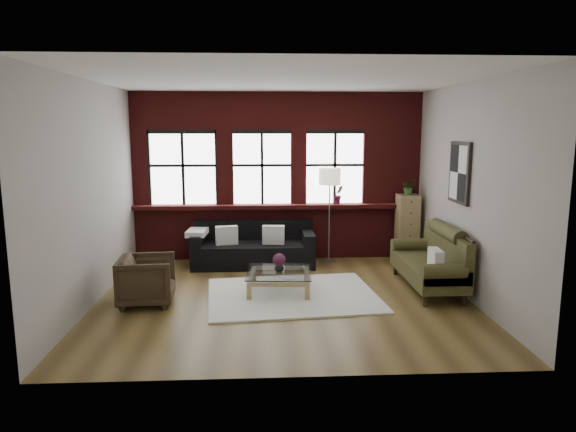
{
  "coord_description": "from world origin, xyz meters",
  "views": [
    {
      "loc": [
        -0.32,
        -7.4,
        2.52
      ],
      "look_at": [
        0.1,
        0.6,
        1.15
      ],
      "focal_mm": 32.0,
      "sensor_mm": 36.0,
      "label": 1
    }
  ],
  "objects_px": {
    "vintage_settee": "(428,258)",
    "vase": "(279,267)",
    "armchair": "(147,280)",
    "floor_lamp": "(329,212)",
    "dark_sofa": "(253,244)",
    "drawer_chest": "(407,228)",
    "coffee_table": "(279,282)"
  },
  "relations": [
    {
      "from": "vintage_settee",
      "to": "armchair",
      "type": "height_order",
      "value": "vintage_settee"
    },
    {
      "from": "coffee_table",
      "to": "floor_lamp",
      "type": "height_order",
      "value": "floor_lamp"
    },
    {
      "from": "vase",
      "to": "floor_lamp",
      "type": "xyz_separation_m",
      "value": [
        1.0,
        1.72,
        0.57
      ]
    },
    {
      "from": "coffee_table",
      "to": "drawer_chest",
      "type": "height_order",
      "value": "drawer_chest"
    },
    {
      "from": "vintage_settee",
      "to": "floor_lamp",
      "type": "bearing_deg",
      "value": 128.54
    },
    {
      "from": "armchair",
      "to": "coffee_table",
      "type": "xyz_separation_m",
      "value": [
        1.93,
        0.46,
        -0.2
      ]
    },
    {
      "from": "coffee_table",
      "to": "floor_lamp",
      "type": "bearing_deg",
      "value": 59.72
    },
    {
      "from": "armchair",
      "to": "vase",
      "type": "relative_size",
      "value": 5.1
    },
    {
      "from": "dark_sofa",
      "to": "armchair",
      "type": "distance_m",
      "value": 2.55
    },
    {
      "from": "dark_sofa",
      "to": "vintage_settee",
      "type": "relative_size",
      "value": 1.18
    },
    {
      "from": "armchair",
      "to": "dark_sofa",
      "type": "bearing_deg",
      "value": -40.61
    },
    {
      "from": "floor_lamp",
      "to": "dark_sofa",
      "type": "bearing_deg",
      "value": -174.87
    },
    {
      "from": "dark_sofa",
      "to": "vintage_settee",
      "type": "bearing_deg",
      "value": -29.39
    },
    {
      "from": "vase",
      "to": "floor_lamp",
      "type": "relative_size",
      "value": 0.08
    },
    {
      "from": "floor_lamp",
      "to": "armchair",
      "type": "bearing_deg",
      "value": -143.41
    },
    {
      "from": "vintage_settee",
      "to": "vase",
      "type": "distance_m",
      "value": 2.36
    },
    {
      "from": "armchair",
      "to": "vase",
      "type": "height_order",
      "value": "armchair"
    },
    {
      "from": "vintage_settee",
      "to": "drawer_chest",
      "type": "distance_m",
      "value": 1.77
    },
    {
      "from": "floor_lamp",
      "to": "vintage_settee",
      "type": "bearing_deg",
      "value": -51.46
    },
    {
      "from": "drawer_chest",
      "to": "floor_lamp",
      "type": "bearing_deg",
      "value": -177.41
    },
    {
      "from": "dark_sofa",
      "to": "vintage_settee",
      "type": "xyz_separation_m",
      "value": [
        2.78,
        -1.56,
        0.1
      ]
    },
    {
      "from": "vintage_settee",
      "to": "drawer_chest",
      "type": "bearing_deg",
      "value": 84.68
    },
    {
      "from": "dark_sofa",
      "to": "floor_lamp",
      "type": "distance_m",
      "value": 1.54
    },
    {
      "from": "vintage_settee",
      "to": "coffee_table",
      "type": "height_order",
      "value": "vintage_settee"
    },
    {
      "from": "vintage_settee",
      "to": "armchair",
      "type": "bearing_deg",
      "value": -173.5
    },
    {
      "from": "dark_sofa",
      "to": "drawer_chest",
      "type": "relative_size",
      "value": 1.75
    },
    {
      "from": "dark_sofa",
      "to": "drawer_chest",
      "type": "distance_m",
      "value": 2.96
    },
    {
      "from": "armchair",
      "to": "floor_lamp",
      "type": "xyz_separation_m",
      "value": [
        2.94,
        2.18,
        0.62
      ]
    },
    {
      "from": "vintage_settee",
      "to": "floor_lamp",
      "type": "xyz_separation_m",
      "value": [
        -1.35,
        1.69,
        0.47
      ]
    },
    {
      "from": "dark_sofa",
      "to": "vase",
      "type": "relative_size",
      "value": 14.66
    },
    {
      "from": "drawer_chest",
      "to": "vase",
      "type": "bearing_deg",
      "value": -144.61
    },
    {
      "from": "vintage_settee",
      "to": "vase",
      "type": "xyz_separation_m",
      "value": [
        -2.35,
        -0.03,
        -0.11
      ]
    }
  ]
}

